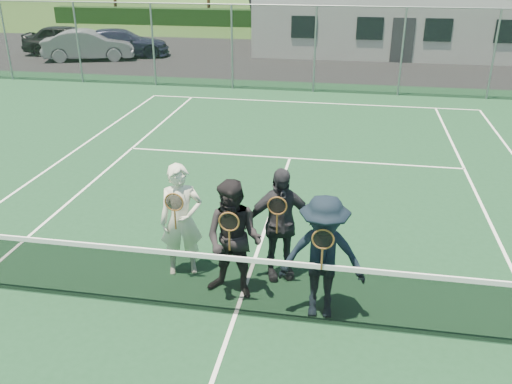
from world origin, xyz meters
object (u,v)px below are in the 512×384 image
car_b (89,45)px  player_c (279,224)px  car_a (68,40)px  tennis_net (235,283)px  player_a (181,220)px  player_d (323,258)px  player_b (234,240)px  car_c (122,43)px

car_b → player_c: 20.44m
car_a → player_c: (13.09, -18.26, 0.20)m
tennis_net → player_a: size_ratio=6.49×
player_d → player_b: bearing=168.2°
car_a → player_b: (12.52, -18.87, 0.20)m
tennis_net → player_b: 0.65m
car_c → player_c: size_ratio=2.51×
player_b → player_d: bearing=-11.8°
car_b → car_c: size_ratio=0.92×
car_a → player_d: (13.80, -19.13, 0.20)m
player_a → player_b: 1.03m
car_b → player_a: (9.86, -17.14, 0.23)m
player_d → car_c: bearing=119.9°
tennis_net → player_b: bearing=103.2°
tennis_net → player_c: bearing=68.1°
tennis_net → player_d: (1.16, 0.24, 0.38)m
player_b → player_c: 0.83m
car_b → player_a: player_a is taller
car_b → player_a: size_ratio=2.32×
player_a → player_b: (0.92, -0.47, -0.00)m
player_b → player_c: size_ratio=1.00×
car_a → car_c: 2.90m
car_b → player_b: bearing=-166.1°
car_a → player_b: size_ratio=2.36×
car_b → car_c: (1.15, 1.10, -0.03)m
car_a → player_c: bearing=-152.9°
car_b → player_b: size_ratio=2.32×
car_c → player_b: player_b is taller
car_c → player_d: (10.91, -18.97, 0.27)m
car_a → car_b: car_a is taller
player_c → car_c: bearing=119.4°
car_a → player_a: bearing=-156.3°
car_b → player_c: bearing=-163.9°
player_a → player_c: 1.50m
player_c → player_d: size_ratio=1.00×
car_b → tennis_net: bearing=-166.6°
player_b → player_d: (1.28, -0.27, -0.00)m
tennis_net → player_c: 1.26m
player_d → car_b: bearing=124.0°
car_c → player_c: player_c is taller
car_b → car_c: bearing=-63.9°
car_b → tennis_net: (10.90, -18.12, -0.15)m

